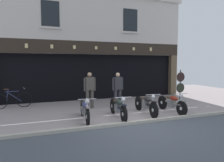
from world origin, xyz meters
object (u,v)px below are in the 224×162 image
Objects in this scene: motorcycle_center_right at (172,103)px; shopkeeper_center at (118,88)px; tyre_sign_pole at (180,83)px; motorcycle_left at (85,109)px; motorcycle_center at (146,104)px; advert_board_far at (44,68)px; salesman_left at (90,88)px; leaning_bicycle at (12,100)px; motorcycle_center_left at (118,107)px; advert_board_near at (66,69)px.

motorcycle_center_right is 1.17× the size of shopkeeper_center.
motorcycle_left is at bearing -160.42° from tyre_sign_pole.
motorcycle_center is 2.02× the size of advert_board_far.
salesman_left is 0.95× the size of leaning_bicycle.
advert_board_far reaches higher than salesman_left.
motorcycle_left is 2.56m from motorcycle_center.
motorcycle_center_right is 2.50m from shopkeeper_center.
motorcycle_center is 1.18× the size of tyre_sign_pole.
motorcycle_center_left is at bearing -154.36° from tyre_sign_pole.
tyre_sign_pole is (4.03, 0.57, 0.08)m from shopkeeper_center.
salesman_left is at bearing -72.21° from advert_board_near.
motorcycle_center is 1.72m from shopkeeper_center.
motorcycle_center reaches higher than motorcycle_center_right.
shopkeeper_center is 0.97× the size of tyre_sign_pole.
motorcycle_left is 1.22× the size of salesman_left.
leaning_bicycle is (-6.44, 3.31, -0.03)m from motorcycle_center_right.
motorcycle_left is 0.99× the size of motorcycle_center_left.
advert_board_near is at bearing -54.20° from motorcycle_center.
motorcycle_center_right is at bearing -176.48° from motorcycle_left.
motorcycle_center is 1.18m from motorcycle_center_right.
motorcycle_center_left is 5.25m from tyre_sign_pole.
advert_board_near is 3.15m from leaning_bicycle.
leaning_bicycle is (-2.71, 3.20, -0.04)m from motorcycle_left.
advert_board_far is (-3.14, 2.70, 0.90)m from shopkeeper_center.
salesman_left is at bearing -104.31° from motorcycle_left.
motorcycle_center_left is 1.91× the size of advert_board_near.
motorcycle_center_right is at bearing 176.65° from motorcycle_center.
motorcycle_center_right is 7.24m from leaning_bicycle.
motorcycle_left is at bearing -89.06° from advert_board_near.
motorcycle_left is 1.90× the size of advert_board_near.
leaning_bicycle is (-2.64, -1.06, -1.37)m from advert_board_near.
advert_board_far reaches higher than motorcycle_left.
motorcycle_center_left is 2.03× the size of advert_board_far.
advert_board_far reaches higher than motorcycle_center_right.
motorcycle_center_right is at bearing -41.52° from advert_board_far.
motorcycle_center_left is 1.01× the size of motorcycle_center.
motorcycle_center_right is at bearing -134.96° from tyre_sign_pole.
advert_board_far reaches higher than leaning_bicycle.
advert_board_near is at bearing 102.31° from leaning_bicycle.
advert_board_near is at bearing 0.00° from advert_board_far.
tyre_sign_pole is at bearing -16.60° from advert_board_far.
shopkeeper_center is at bearing -172.01° from tyre_sign_pole.
shopkeeper_center is at bearing 162.08° from salesman_left.
tyre_sign_pole reaches higher than motorcycle_center.
motorcycle_center is (2.56, 0.03, 0.00)m from motorcycle_left.
advert_board_near is (-1.33, 4.39, 1.33)m from motorcycle_center_left.
tyre_sign_pole is at bearing -134.43° from motorcycle_center_right.
motorcycle_center_left is 5.18m from leaning_bicycle.
shopkeeper_center is at bearing -135.91° from motorcycle_left.
shopkeeper_center is (-1.80, 1.67, 0.50)m from motorcycle_center_right.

